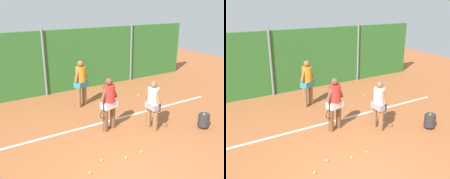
# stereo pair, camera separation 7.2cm
# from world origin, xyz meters

# --- Properties ---
(ground_plane) EXTENTS (27.62, 27.62, 0.00)m
(ground_plane) POSITION_xyz_m (0.00, 2.07, 0.00)
(ground_plane) COLOR #A85B33
(hedge_fence_backdrop) EXTENTS (15.74, 0.25, 2.81)m
(hedge_fence_backdrop) POSITION_xyz_m (0.00, 7.03, 1.41)
(hedge_fence_backdrop) COLOR #33702D
(hedge_fence_backdrop) RESTS_ON ground_plane
(fence_post_center) EXTENTS (0.10, 0.10, 2.99)m
(fence_post_center) POSITION_xyz_m (0.00, 6.85, 1.50)
(fence_post_center) COLOR gray
(fence_post_center) RESTS_ON ground_plane
(fence_post_right) EXTENTS (0.10, 0.10, 2.99)m
(fence_post_right) POSITION_xyz_m (4.54, 6.85, 1.50)
(fence_post_right) COLOR gray
(fence_post_right) RESTS_ON ground_plane
(court_baseline_paint) EXTENTS (11.50, 0.10, 0.01)m
(court_baseline_paint) POSITION_xyz_m (0.00, 3.17, 0.00)
(court_baseline_paint) COLOR white
(court_baseline_paint) RESTS_ON ground_plane
(player_foreground_near) EXTENTS (0.35, 0.77, 1.64)m
(player_foreground_near) POSITION_xyz_m (1.98, 1.96, 0.92)
(player_foreground_near) COLOR #8C603D
(player_foreground_near) RESTS_ON ground_plane
(player_midcourt) EXTENTS (0.77, 0.42, 1.75)m
(player_midcourt) POSITION_xyz_m (0.75, 2.64, 0.98)
(player_midcourt) COLOR brown
(player_midcourt) RESTS_ON ground_plane
(player_backcourt_far) EXTENTS (0.71, 0.53, 1.85)m
(player_backcourt_far) POSITION_xyz_m (0.83, 4.94, 1.04)
(player_backcourt_far) COLOR #8C603D
(player_backcourt_far) RESTS_ON ground_plane
(ball_hopper) EXTENTS (0.36, 0.36, 0.51)m
(ball_hopper) POSITION_xyz_m (3.47, 1.13, 0.29)
(ball_hopper) COLOR #2D2D33
(ball_hopper) RESTS_ON ground_plane
(tennis_ball_0) EXTENTS (0.07, 0.07, 0.07)m
(tennis_ball_0) POSITION_xyz_m (-0.82, 0.89, 0.03)
(tennis_ball_0) COLOR #CCDB33
(tennis_ball_0) RESTS_ON ground_plane
(tennis_ball_1) EXTENTS (0.07, 0.07, 0.07)m
(tennis_ball_1) POSITION_xyz_m (0.30, 0.97, 0.03)
(tennis_ball_1) COLOR #CCDB33
(tennis_ball_1) RESTS_ON ground_plane
(tennis_ball_2) EXTENTS (0.07, 0.07, 0.07)m
(tennis_ball_2) POSITION_xyz_m (3.04, 2.91, 0.03)
(tennis_ball_2) COLOR #CCDB33
(tennis_ball_2) RESTS_ON ground_plane
(tennis_ball_4) EXTENTS (0.07, 0.07, 0.07)m
(tennis_ball_4) POSITION_xyz_m (3.45, 4.69, 0.03)
(tennis_ball_4) COLOR #CCDB33
(tennis_ball_4) RESTS_ON ground_plane
(tennis_ball_5) EXTENTS (0.07, 0.07, 0.07)m
(tennis_ball_5) POSITION_xyz_m (-0.33, 1.19, 0.03)
(tennis_ball_5) COLOR #CCDB33
(tennis_ball_5) RESTS_ON ground_plane
(tennis_ball_6) EXTENTS (0.07, 0.07, 0.07)m
(tennis_ball_6) POSITION_xyz_m (4.67, 5.29, 0.03)
(tennis_ball_6) COLOR #CCDB33
(tennis_ball_6) RESTS_ON ground_plane
(tennis_ball_7) EXTENTS (0.07, 0.07, 0.07)m
(tennis_ball_7) POSITION_xyz_m (0.81, 0.99, 0.03)
(tennis_ball_7) COLOR #CCDB33
(tennis_ball_7) RESTS_ON ground_plane
(tennis_ball_8) EXTENTS (0.07, 0.07, 0.07)m
(tennis_ball_8) POSITION_xyz_m (4.30, 1.98, 0.03)
(tennis_ball_8) COLOR #CCDB33
(tennis_ball_8) RESTS_ON ground_plane
(tennis_ball_10) EXTENTS (0.07, 0.07, 0.07)m
(tennis_ball_10) POSITION_xyz_m (1.67, 4.89, 0.03)
(tennis_ball_10) COLOR #CCDB33
(tennis_ball_10) RESTS_ON ground_plane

